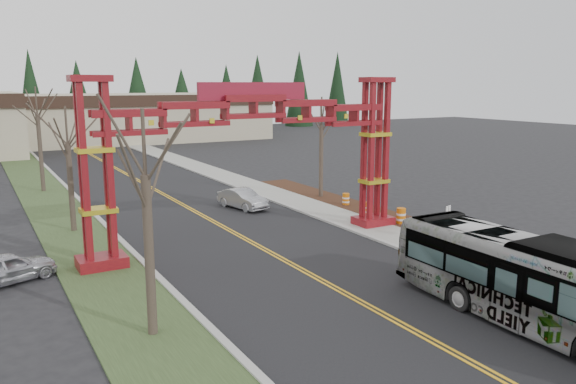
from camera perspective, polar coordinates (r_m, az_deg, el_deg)
road at (r=36.60m, az=-8.27°, el=-2.63°), size 12.00×110.00×0.02m
lane_line_left at (r=36.55m, az=-8.44°, el=-2.62°), size 0.12×100.00×0.01m
lane_line_right at (r=36.64m, az=-8.10°, el=-2.58°), size 0.12×100.00×0.01m
curb_right at (r=39.18m, az=0.12°, el=-1.51°), size 0.30×110.00×0.15m
sidewalk_right at (r=39.90m, az=1.92°, el=-1.29°), size 2.60×110.00×0.14m
landscape_strip at (r=30.59m, az=21.28°, el=-5.88°), size 2.60×50.00×0.12m
grass_median at (r=34.59m, az=-20.71°, el=-3.98°), size 4.00×110.00×0.08m
curb_left at (r=34.89m, az=-17.72°, el=-3.60°), size 0.30×110.00×0.15m
gateway_arch at (r=29.29m, az=-3.51°, el=5.95°), size 18.20×1.60×8.90m
retail_building_east at (r=91.19m, az=-15.30°, el=7.39°), size 38.00×20.30×7.00m
conifer_treeline at (r=101.05m, az=-22.57°, el=8.94°), size 116.10×5.60×13.00m
transit_bus at (r=21.80m, az=23.79°, el=-8.47°), size 2.81×11.63×3.23m
silver_sedan at (r=39.00m, az=-4.64°, el=-0.69°), size 2.34×4.38×1.37m
parked_car_near_a at (r=27.33m, az=-26.59°, el=-6.91°), size 4.31×2.92×1.36m
bare_tree_median_near at (r=18.86m, az=-14.28°, el=1.55°), size 3.27×3.27×7.74m
bare_tree_median_mid at (r=34.42m, az=-21.48°, el=4.53°), size 3.24×3.24×7.29m
bare_tree_median_far at (r=48.49m, az=-24.11°, el=7.17°), size 3.26×3.26×8.33m
bare_tree_right_far at (r=41.99m, az=3.42°, el=6.76°), size 3.14×3.14×7.59m
street_sign at (r=31.27m, az=15.93°, el=-2.43°), size 0.47×0.19×2.11m
barrel_south at (r=35.00m, az=11.41°, el=-2.47°), size 0.58×0.58×1.07m
barrel_mid at (r=36.98m, az=7.87°, el=-1.74°), size 0.51×0.51×0.94m
barrel_north at (r=39.85m, az=5.90°, el=-0.79°), size 0.50×0.50×0.93m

